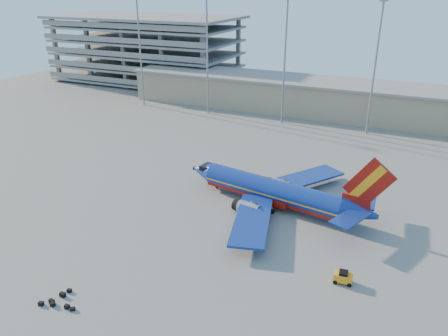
{
  "coord_description": "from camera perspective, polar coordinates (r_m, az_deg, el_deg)",
  "views": [
    {
      "loc": [
        25.06,
        -52.7,
        31.48
      ],
      "look_at": [
        -1.91,
        5.84,
        4.0
      ],
      "focal_mm": 35.0,
      "sensor_mm": 36.0,
      "label": 1
    }
  ],
  "objects": [
    {
      "name": "aircraft_main",
      "position": [
        66.33,
        6.88,
        -3.13
      ],
      "size": [
        32.37,
        30.89,
        11.02
      ],
      "rotation": [
        0.0,
        0.0,
        -0.16
      ],
      "color": "navy",
      "rests_on": "ground"
    },
    {
      "name": "parking_garage",
      "position": [
        155.03,
        -10.03,
        15.44
      ],
      "size": [
        62.0,
        32.0,
        21.4
      ],
      "color": "slate",
      "rests_on": "ground"
    },
    {
      "name": "light_mast_row",
      "position": [
        101.67,
        13.57,
        14.61
      ],
      "size": [
        101.6,
        1.6,
        28.65
      ],
      "color": "gray",
      "rests_on": "ground"
    },
    {
      "name": "ground",
      "position": [
        66.3,
        -0.61,
        -5.26
      ],
      "size": [
        220.0,
        220.0,
        0.0
      ],
      "primitive_type": "plane",
      "color": "slate",
      "rests_on": "ground"
    },
    {
      "name": "luggage_pile",
      "position": [
        51.66,
        -20.78,
        -15.93
      ],
      "size": [
        4.21,
        3.4,
        0.5
      ],
      "color": "black",
      "rests_on": "ground"
    },
    {
      "name": "terminal_building",
      "position": [
        114.97,
        16.68,
        8.46
      ],
      "size": [
        122.0,
        16.0,
        8.5
      ],
      "color": "gray",
      "rests_on": "ground"
    },
    {
      "name": "baggage_tug",
      "position": [
        52.61,
        15.29,
        -13.57
      ],
      "size": [
        2.2,
        1.47,
        1.49
      ],
      "rotation": [
        0.0,
        0.0,
        0.11
      ],
      "color": "orange",
      "rests_on": "ground"
    }
  ]
}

